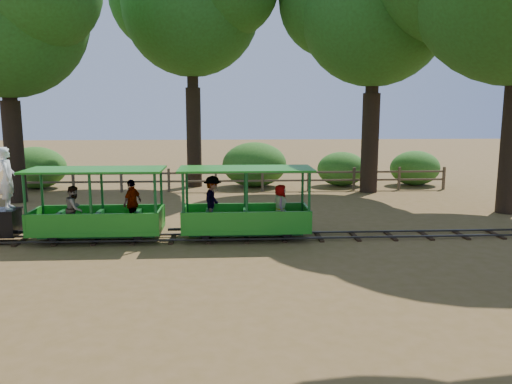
{
  "coord_description": "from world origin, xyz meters",
  "views": [
    {
      "loc": [
        -0.49,
        -13.2,
        3.49
      ],
      "look_at": [
        0.29,
        0.5,
        1.21
      ],
      "focal_mm": 35.0,
      "sensor_mm": 36.0,
      "label": 1
    }
  ],
  "objects": [
    {
      "name": "oak_nc",
      "position": [
        -2.03,
        9.58,
        8.16
      ],
      "size": [
        7.45,
        6.56,
        10.85
      ],
      "color": "#2D2116",
      "rests_on": "ground"
    },
    {
      "name": "carriage_front",
      "position": [
        -3.9,
        -0.04,
        0.79
      ],
      "size": [
        3.56,
        1.45,
        1.85
      ],
      "color": "#20851D",
      "rests_on": "track"
    },
    {
      "name": "fence",
      "position": [
        0.0,
        8.0,
        0.58
      ],
      "size": [
        18.1,
        0.1,
        1.0
      ],
      "color": "brown",
      "rests_on": "ground"
    },
    {
      "name": "shrub_west",
      "position": [
        -9.0,
        9.3,
        0.93
      ],
      "size": [
        2.68,
        2.06,
        1.86
      ],
      "primitive_type": "ellipsoid",
      "color": "#2D6B1E",
      "rests_on": "ground"
    },
    {
      "name": "shrub_east",
      "position": [
        8.19,
        9.3,
        0.8
      ],
      "size": [
        2.31,
        1.78,
        1.6
      ],
      "primitive_type": "ellipsoid",
      "color": "#2D6B1E",
      "rests_on": "ground"
    },
    {
      "name": "carriage_rear",
      "position": [
        -0.15,
        0.06,
        0.82
      ],
      "size": [
        3.56,
        1.46,
        1.85
      ],
      "color": "#20851D",
      "rests_on": "track"
    },
    {
      "name": "oak_ne",
      "position": [
        5.47,
        7.58,
        7.73
      ],
      "size": [
        7.6,
        6.69,
        10.47
      ],
      "color": "#2D2116",
      "rests_on": "ground"
    },
    {
      "name": "ground",
      "position": [
        0.0,
        0.0,
        0.0
      ],
      "size": [
        90.0,
        90.0,
        0.0
      ],
      "primitive_type": "plane",
      "color": "brown",
      "rests_on": "ground"
    },
    {
      "name": "shrub_mid_e",
      "position": [
        4.75,
        9.3,
        0.78
      ],
      "size": [
        2.26,
        1.74,
        1.57
      ],
      "primitive_type": "ellipsoid",
      "color": "#2D6B1E",
      "rests_on": "ground"
    },
    {
      "name": "track",
      "position": [
        0.0,
        0.0,
        0.07
      ],
      "size": [
        22.0,
        1.0,
        0.1
      ],
      "color": "#3F3D3A",
      "rests_on": "ground"
    },
    {
      "name": "shrub_mid_w",
      "position": [
        0.73,
        9.3,
        1.01
      ],
      "size": [
        2.92,
        2.25,
        2.02
      ],
      "primitive_type": "ellipsoid",
      "color": "#2D6B1E",
      "rests_on": "ground"
    },
    {
      "name": "oak_nw",
      "position": [
        -8.53,
        6.08,
        7.18
      ],
      "size": [
        7.5,
        6.6,
        9.88
      ],
      "color": "#2D2116",
      "rests_on": "ground"
    }
  ]
}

